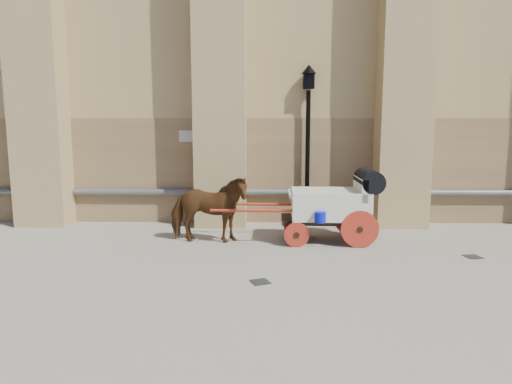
{
  "coord_description": "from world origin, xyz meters",
  "views": [
    {
      "loc": [
        0.19,
        -9.04,
        2.81
      ],
      "look_at": [
        0.01,
        1.77,
        1.22
      ],
      "focal_mm": 32.0,
      "sensor_mm": 36.0,
      "label": 1
    }
  ],
  "objects": [
    {
      "name": "drain_grate_far",
      "position": [
        4.7,
        0.53,
        0.01
      ],
      "size": [
        0.38,
        0.38,
        0.01
      ],
      "primitive_type": "cube",
      "rotation": [
        0.0,
        0.0,
        0.21
      ],
      "color": "black",
      "rests_on": "ground"
    },
    {
      "name": "horse",
      "position": [
        -1.13,
        1.67,
        0.81
      ],
      "size": [
        1.98,
        0.99,
        1.63
      ],
      "primitive_type": "imported",
      "rotation": [
        0.0,
        0.0,
        1.51
      ],
      "color": "#563217",
      "rests_on": "ground"
    },
    {
      "name": "ground",
      "position": [
        0.0,
        0.0,
        0.0
      ],
      "size": [
        90.0,
        90.0,
        0.0
      ],
      "primitive_type": "plane",
      "color": "slate",
      "rests_on": "ground"
    },
    {
      "name": "drain_grate_near",
      "position": [
        0.13,
        -1.14,
        0.01
      ],
      "size": [
        0.42,
        0.42,
        0.01
      ],
      "primitive_type": "cube",
      "rotation": [
        0.0,
        0.0,
        0.4
      ],
      "color": "black",
      "rests_on": "ground"
    },
    {
      "name": "carriage",
      "position": [
        1.93,
        1.86,
        0.96
      ],
      "size": [
        4.07,
        1.45,
        1.77
      ],
      "rotation": [
        0.0,
        0.0,
        -0.02
      ],
      "color": "black",
      "rests_on": "ground"
    },
    {
      "name": "street_lamp",
      "position": [
        1.43,
        3.8,
        2.38
      ],
      "size": [
        0.42,
        0.42,
        4.45
      ],
      "color": "black",
      "rests_on": "ground"
    }
  ]
}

